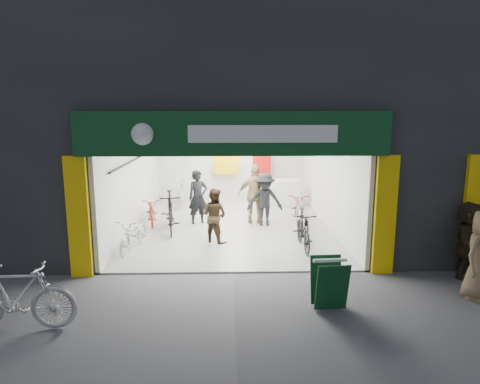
{
  "coord_description": "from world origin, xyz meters",
  "views": [
    {
      "loc": [
        -0.1,
        -8.85,
        3.54
      ],
      "look_at": [
        0.19,
        1.5,
        1.53
      ],
      "focal_mm": 32.0,
      "sensor_mm": 36.0,
      "label": 1
    }
  ],
  "objects_px": {
    "bike_right_front": "(303,230)",
    "parked_bike": "(16,297)",
    "bike_left_front": "(134,234)",
    "sandwich_board": "(329,282)"
  },
  "relations": [
    {
      "from": "bike_right_front",
      "to": "parked_bike",
      "type": "bearing_deg",
      "value": -143.78
    },
    {
      "from": "bike_left_front",
      "to": "bike_right_front",
      "type": "xyz_separation_m",
      "value": [
        4.3,
        -0.07,
        0.1
      ]
    },
    {
      "from": "parked_bike",
      "to": "bike_right_front",
      "type": "bearing_deg",
      "value": -55.96
    },
    {
      "from": "bike_left_front",
      "to": "sandwich_board",
      "type": "relative_size",
      "value": 1.8
    },
    {
      "from": "bike_right_front",
      "to": "parked_bike",
      "type": "height_order",
      "value": "parked_bike"
    },
    {
      "from": "bike_left_front",
      "to": "bike_right_front",
      "type": "distance_m",
      "value": 4.3
    },
    {
      "from": "bike_right_front",
      "to": "sandwich_board",
      "type": "xyz_separation_m",
      "value": [
        -0.1,
        -3.27,
        -0.03
      ]
    },
    {
      "from": "bike_left_front",
      "to": "sandwich_board",
      "type": "height_order",
      "value": "sandwich_board"
    },
    {
      "from": "parked_bike",
      "to": "bike_left_front",
      "type": "bearing_deg",
      "value": -16.71
    },
    {
      "from": "bike_left_front",
      "to": "sandwich_board",
      "type": "bearing_deg",
      "value": -27.95
    }
  ]
}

